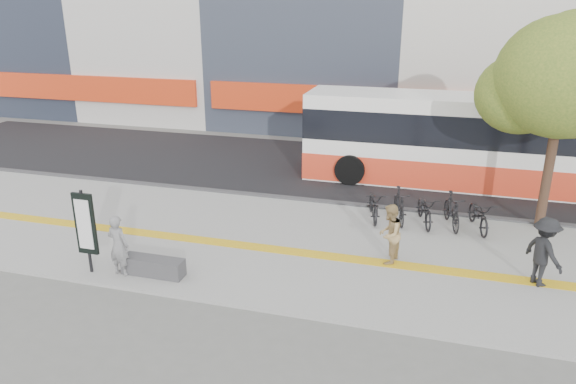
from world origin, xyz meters
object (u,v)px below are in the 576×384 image
(signboard, at_px, (85,225))
(pedestrian_tan, at_px, (389,234))
(bench, at_px, (153,266))
(pedestrian_dark, at_px, (544,252))
(bus, at_px, (472,144))
(seated_woman, at_px, (118,245))
(street_tree, at_px, (562,79))

(signboard, distance_m, pedestrian_tan, 7.67)
(bench, height_order, pedestrian_dark, pedestrian_dark)
(signboard, height_order, bus, bus)
(bench, xyz_separation_m, seated_woman, (-0.80, -0.19, 0.57))
(street_tree, bearing_deg, pedestrian_tan, -138.40)
(seated_woman, bearing_deg, pedestrian_tan, -151.37)
(street_tree, height_order, pedestrian_tan, street_tree)
(signboard, xyz_separation_m, street_tree, (11.38, 6.33, 3.15))
(pedestrian_tan, bearing_deg, bus, 174.67)
(signboard, bearing_deg, bench, 10.81)
(bench, relative_size, seated_woman, 1.01)
(bench, distance_m, pedestrian_tan, 6.08)
(street_tree, xyz_separation_m, pedestrian_tan, (-4.18, -3.71, -3.63))
(bus, height_order, seated_woman, bus)
(bus, bearing_deg, signboard, -133.37)
(seated_woman, relative_size, pedestrian_tan, 0.99)
(signboard, xyz_separation_m, pedestrian_dark, (10.86, 2.43, -0.42))
(street_tree, distance_m, seated_woman, 12.80)
(bus, xyz_separation_m, pedestrian_tan, (-2.25, -7.39, -0.72))
(bus, xyz_separation_m, seated_woman, (-8.65, -9.89, -0.73))
(pedestrian_tan, bearing_deg, bench, -55.97)
(pedestrian_tan, bearing_deg, signboard, -58.43)
(signboard, relative_size, pedestrian_tan, 1.37)
(bus, distance_m, seated_woman, 13.16)
(bus, relative_size, seated_woman, 7.80)
(bench, bearing_deg, pedestrian_tan, 22.41)
(bench, height_order, bus, bus)
(bus, bearing_deg, street_tree, -62.33)
(seated_woman, xyz_separation_m, pedestrian_dark, (10.06, 2.31, 0.08))
(street_tree, height_order, seated_woman, street_tree)
(bench, height_order, seated_woman, seated_woman)
(pedestrian_dark, bearing_deg, bus, -23.34)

